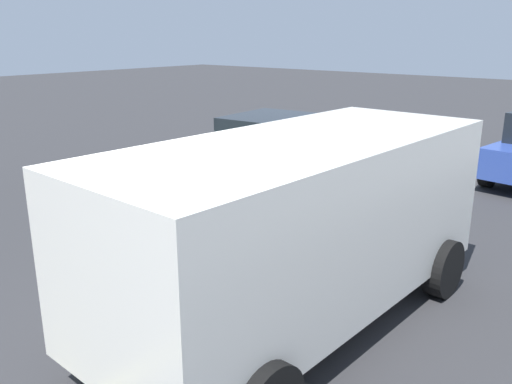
# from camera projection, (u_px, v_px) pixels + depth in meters

# --- Properties ---
(ground_plane) EXTENTS (80.00, 80.00, 0.00)m
(ground_plane) POSITION_uv_depth(u_px,v_px,m) (174.00, 349.00, 5.78)
(ground_plane) COLOR #2D2D30
(lane_marking_centre) EXTENTS (28.00, 0.16, 0.01)m
(lane_marking_centre) POSITION_uv_depth(u_px,v_px,m) (324.00, 261.00, 7.98)
(lane_marking_centre) COLOR #E0D14C
(white_van) EXTENTS (5.26, 2.40, 2.20)m
(white_van) POSITION_uv_depth(u_px,v_px,m) (301.00, 220.00, 6.01)
(white_van) COLOR silver
(white_van) RESTS_ON ground_plane
(car_green_approaching) EXTENTS (4.13, 2.24, 1.60)m
(car_green_approaching) POSITION_uv_depth(u_px,v_px,m) (272.00, 150.00, 11.81)
(car_green_approaching) COLOR #236B3D
(car_green_approaching) RESTS_ON ground_plane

